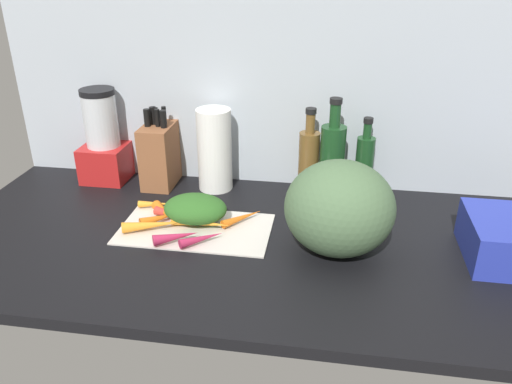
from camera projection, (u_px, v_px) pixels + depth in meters
The scene contains 20 objects.
ground_plane at pixel (250, 242), 138.00cm from camera, with size 170.00×80.00×3.00cm, color black.
wall_back at pixel (270, 92), 158.66cm from camera, with size 170.00×3.00×60.00cm, color #ADB7C1.
cutting_board at pixel (195, 228), 140.91cm from camera, with size 41.72×23.21×0.80cm, color beige.
carrot_0 at pixel (242, 218), 143.29cm from camera, with size 2.35×2.35×13.40cm, color orange.
carrot_1 at pixel (201, 239), 132.68cm from camera, with size 2.56×2.56×12.04cm, color #B2264C.
carrot_2 at pixel (159, 218), 142.58cm from camera, with size 2.72×2.72×10.97cm, color orange.
carrot_3 at pixel (176, 237), 133.10cm from camera, with size 3.03×3.03×11.99cm, color #B2264C.
carrot_4 at pixel (179, 216), 143.89cm from camera, with size 2.59×2.59×15.99cm, color red.
carrot_5 at pixel (165, 212), 145.41cm from camera, with size 2.95×2.95×11.57cm, color orange.
carrot_6 at pixel (153, 225), 138.78cm from camera, with size 3.03×3.03×16.63cm, color orange.
carrot_7 at pixel (157, 204), 151.18cm from camera, with size 2.08×2.08×10.81cm, color orange.
carrot_8 at pixel (201, 223), 139.92cm from camera, with size 2.90×2.90×16.64cm, color orange.
carrot_greens_pile at pixel (195, 209), 142.52cm from camera, with size 17.90×13.77×7.57cm, color #2D6023.
winter_squash at pixel (339, 208), 126.05cm from camera, with size 27.55×25.03×24.53cm, color #4C6B47.
knife_block at pixel (160, 153), 164.78cm from camera, with size 9.40×16.93×25.69cm.
blender_appliance at pixel (104, 142), 166.78cm from camera, with size 14.42×14.42×30.79cm.
paper_towel_roll at pixel (215, 150), 160.22cm from camera, with size 10.87×10.87×26.32cm, color white.
bottle_0 at pixel (309, 161), 157.27cm from camera, with size 6.40×6.40×27.90cm.
bottle_1 at pixel (332, 160), 153.55cm from camera, with size 7.56×7.56×31.90cm.
bottle_2 at pixel (364, 164), 156.64cm from camera, with size 5.60×5.60×25.33cm.
Camera 1 is at (20.39, -116.79, 70.43)cm, focal length 35.63 mm.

